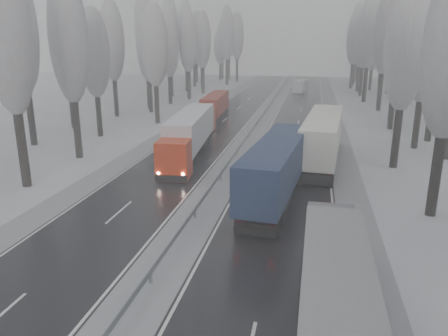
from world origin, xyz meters
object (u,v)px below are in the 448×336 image
(truck_grey_tarp, at_px, (335,300))
(truck_blue_box, at_px, (280,163))
(truck_red_red, at_px, (214,107))
(truck_red_white, at_px, (189,133))
(truck_cream_box, at_px, (324,135))
(box_truck_distant, at_px, (301,86))

(truck_grey_tarp, height_order, truck_blue_box, truck_blue_box)
(truck_red_red, bearing_deg, truck_red_white, -87.63)
(truck_cream_box, xyz_separation_m, truck_red_red, (-14.60, 18.75, -0.52))
(truck_blue_box, xyz_separation_m, truck_cream_box, (3.23, 10.22, 0.11))
(truck_cream_box, height_order, truck_red_red, truck_cream_box)
(box_truck_distant, height_order, truck_red_white, truck_red_white)
(truck_grey_tarp, bearing_deg, truck_red_red, 108.36)
(truck_grey_tarp, distance_m, truck_red_red, 47.59)
(truck_red_white, relative_size, truck_red_red, 1.16)
(truck_grey_tarp, relative_size, truck_red_white, 0.89)
(box_truck_distant, bearing_deg, truck_red_white, -91.34)
(truck_blue_box, distance_m, truck_red_red, 31.13)
(truck_grey_tarp, height_order, truck_red_red, truck_grey_tarp)
(truck_grey_tarp, distance_m, truck_blue_box, 16.64)
(truck_red_white, bearing_deg, truck_red_red, 90.55)
(truck_blue_box, bearing_deg, truck_red_white, 140.99)
(truck_blue_box, xyz_separation_m, truck_red_red, (-11.38, 28.97, -0.40))
(truck_grey_tarp, relative_size, truck_red_red, 1.03)
(truck_red_red, bearing_deg, truck_cream_box, -55.45)
(truck_grey_tarp, bearing_deg, truck_red_white, 116.71)
(truck_grey_tarp, xyz_separation_m, truck_red_red, (-14.61, 45.29, -0.08))
(truck_grey_tarp, distance_m, truck_cream_box, 26.55)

